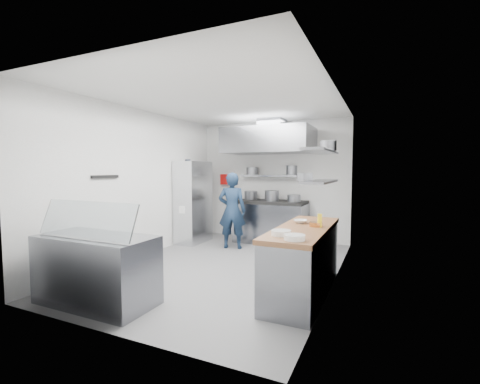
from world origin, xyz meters
The scene contains 36 objects.
floor centered at (0.00, 0.00, 0.00)m, with size 5.00×5.00×0.00m, color slate.
ceiling centered at (0.00, 0.00, 2.80)m, with size 5.00×5.00×0.00m, color silver.
wall_back centered at (0.00, 2.50, 1.40)m, with size 3.60×0.02×2.80m, color white.
wall_front centered at (0.00, -2.50, 1.40)m, with size 3.60×0.02×2.80m, color white.
wall_left centered at (-1.80, 0.00, 1.40)m, with size 5.00×0.02×2.80m, color white.
wall_right centered at (1.80, 0.00, 1.40)m, with size 5.00×0.02×2.80m, color white.
gas_range centered at (0.10, 2.10, 0.45)m, with size 1.60×0.80×0.90m, color gray.
cooktop centered at (0.10, 2.10, 0.93)m, with size 1.57×0.78×0.06m, color black.
stock_pot_left centered at (-0.45, 2.23, 1.06)m, with size 0.31×0.31×0.20m, color slate.
stock_pot_mid centered at (0.14, 2.04, 1.08)m, with size 0.32×0.32×0.24m, color slate.
stock_pot_right centered at (0.65, 2.05, 1.04)m, with size 0.29×0.29×0.16m, color slate.
over_range_shelf centered at (0.10, 2.34, 1.52)m, with size 1.60×0.30×0.04m, color gray.
shelf_pot_a centered at (-0.46, 2.33, 1.63)m, with size 0.27×0.27×0.18m, color slate.
shelf_pot_b centered at (0.46, 2.54, 1.65)m, with size 0.28×0.28×0.22m, color slate.
extractor_hood centered at (0.10, 1.93, 2.30)m, with size 1.90×1.15×0.55m, color gray.
hood_duct centered at (0.10, 2.15, 2.68)m, with size 0.55×0.55×0.24m, color slate.
red_firebox centered at (-1.25, 2.44, 1.42)m, with size 0.22×0.10×0.26m, color red.
chef centered at (-0.47, 1.23, 0.80)m, with size 0.59×0.39×1.61m, color #14253E.
wire_rack centered at (-1.53, 1.39, 0.93)m, with size 0.50×0.90×1.85m, color silver.
rack_bin_a centered at (-1.53, 1.01, 0.80)m, with size 0.14×0.18×0.16m, color white.
rack_bin_b centered at (-1.53, 1.39, 1.30)m, with size 0.14×0.17×0.15m, color yellow.
rack_jar centered at (-1.48, 1.10, 1.80)m, with size 0.12×0.12×0.18m, color black.
knife_strip centered at (-1.78, -0.90, 1.55)m, with size 0.04×0.55×0.05m, color black.
prep_counter_base centered at (1.48, -0.60, 0.42)m, with size 0.62×2.00×0.84m, color gray.
prep_counter_top centered at (1.48, -0.60, 0.87)m, with size 0.65×2.04×0.06m, color olive.
plate_stack_a centered at (1.57, -1.44, 0.93)m, with size 0.23×0.23×0.06m, color white.
plate_stack_b centered at (1.37, -1.26, 0.93)m, with size 0.23×0.23×0.06m, color white.
copper_pan centered at (1.62, -0.50, 0.93)m, with size 0.18×0.18×0.06m, color #BE7335.
squeeze_bottle centered at (1.68, -0.53, 0.99)m, with size 0.06×0.06×0.18m, color yellow.
mixing_bowl centered at (1.36, -0.31, 0.92)m, with size 0.20×0.20×0.05m, color white.
wall_shelf_lower centered at (1.64, -0.30, 1.50)m, with size 0.30×1.30×0.04m, color gray.
wall_shelf_upper centered at (1.64, -0.30, 1.92)m, with size 0.30×1.30×0.04m, color gray.
shelf_pot_c centered at (1.47, -0.54, 1.57)m, with size 0.21×0.21×0.10m, color slate.
shelf_pot_d centered at (1.70, -0.06, 2.01)m, with size 0.23×0.23×0.14m, color slate.
display_case centered at (-0.78, -2.00, 0.42)m, with size 1.50×0.70×0.85m, color gray.
display_glass centered at (-0.78, -2.12, 1.07)m, with size 1.47×0.02×0.45m, color silver.
Camera 1 is at (2.45, -4.82, 1.67)m, focal length 24.00 mm.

